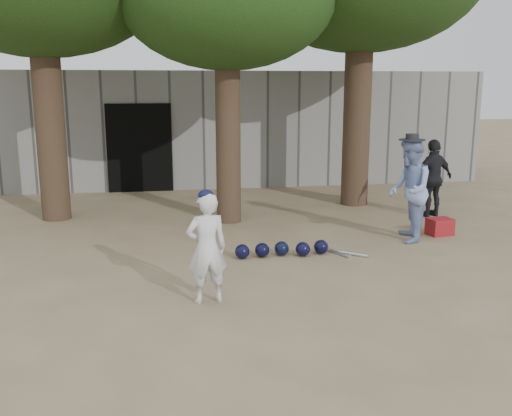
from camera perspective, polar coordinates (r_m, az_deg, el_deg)
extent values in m
plane|color=#937C5E|center=(7.26, -3.39, -9.18)|extent=(70.00, 70.00, 0.00)
imported|color=silver|center=(6.99, -4.93, -4.04)|extent=(0.55, 0.41, 1.39)
imported|color=#8A9FD6|center=(10.05, 15.07, 1.72)|extent=(0.89, 1.02, 1.78)
imported|color=black|center=(12.14, 17.29, 2.86)|extent=(1.00, 0.63, 1.58)
cube|color=#A6162C|center=(10.78, 17.90, -1.78)|extent=(0.47, 0.38, 0.30)
cube|color=gray|center=(14.78, -6.91, 7.68)|extent=(16.00, 0.35, 3.00)
cube|color=black|center=(14.61, -11.56, 5.89)|extent=(1.60, 0.08, 2.20)
cube|color=slate|center=(17.27, -7.33, 8.31)|extent=(16.00, 5.00, 3.00)
sphere|color=black|center=(8.86, -1.38, -4.38)|extent=(0.23, 0.23, 0.23)
sphere|color=black|center=(8.94, 0.62, -4.23)|extent=(0.23, 0.23, 0.23)
sphere|color=black|center=(9.03, 2.58, -4.06)|extent=(0.23, 0.23, 0.23)
sphere|color=black|center=(9.02, 4.70, -4.12)|extent=(0.23, 0.23, 0.23)
sphere|color=black|center=(9.17, 6.53, -3.88)|extent=(0.23, 0.23, 0.23)
cylinder|color=silver|center=(9.27, 7.75, -4.30)|extent=(0.38, 0.66, 0.06)
cylinder|color=silver|center=(9.22, 9.04, -4.44)|extent=(0.59, 0.50, 0.06)
cylinder|color=brown|center=(11.91, -20.20, 11.98)|extent=(0.56, 0.56, 5.50)
cylinder|color=brown|center=(11.00, -2.85, 11.44)|extent=(0.48, 0.48, 5.00)
cylinder|color=brown|center=(12.87, 10.21, 13.16)|extent=(0.60, 0.60, 5.80)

